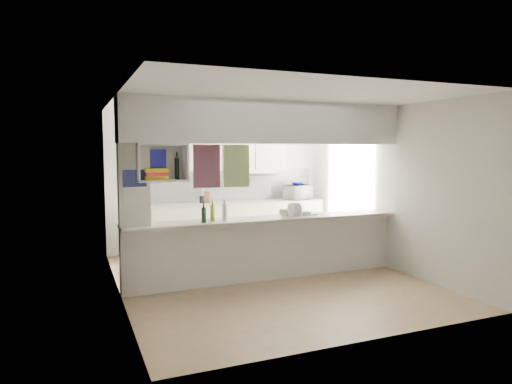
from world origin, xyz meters
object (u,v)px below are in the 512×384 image
microwave (298,192)px  wine_bottles (214,213)px  bowl (297,184)px  dish_rack (296,211)px

microwave → wine_bottles: wine_bottles is taller
bowl → wine_bottles: bearing=-138.5°
microwave → wine_bottles: 3.21m
bowl → dish_rack: (-1.09, -2.08, -0.23)m
wine_bottles → dish_rack: bearing=2.2°
bowl → wine_bottles: bowl is taller
dish_rack → wine_bottles: bearing=167.1°
microwave → dish_rack: (-1.10, -2.06, -0.06)m
dish_rack → wine_bottles: wine_bottles is taller
bowl → microwave: bearing=-52.2°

